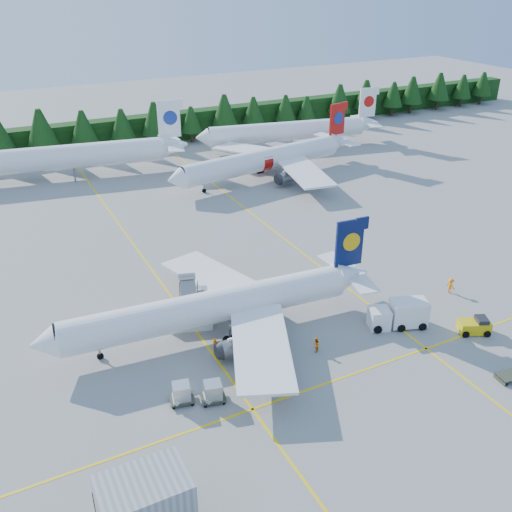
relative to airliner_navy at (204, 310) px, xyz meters
name	(u,v)px	position (x,y,z in m)	size (l,w,h in m)	color
ground	(344,334)	(13.39, -6.62, -3.15)	(320.00, 320.00, 0.00)	gray
taxi_stripe_a	(160,281)	(-0.61, 13.38, -3.15)	(0.25, 120.00, 0.01)	yellow
taxi_stripe_b	(298,249)	(19.39, 13.38, -3.15)	(0.25, 120.00, 0.01)	yellow
taxi_stripe_cross	(379,365)	(13.39, -12.62, -3.15)	(80.00, 0.25, 0.01)	yellow
treeline_hedge	(131,131)	(13.39, 75.38, -0.15)	(220.00, 4.00, 6.00)	black
terminal_building	(146,509)	(-12.61, -20.62, -0.55)	(6.00, 4.00, 5.20)	#92959A
airliner_navy	(204,310)	(0.00, 0.00, 0.00)	(36.06, 29.59, 10.48)	white
airliner_red	(260,161)	(28.16, 42.00, 0.31)	(39.43, 32.20, 11.52)	white
airliner_far_left	(52,158)	(-5.70, 59.07, 0.93)	(44.59, 10.66, 13.02)	white
airliner_far_right	(282,131)	(41.70, 58.00, 0.53)	(40.07, 10.78, 11.75)	white
airstairs	(191,318)	(-0.63, 2.46, -2.27)	(4.98, 6.77, 4.05)	white
service_truck	(398,314)	(19.41, -7.90, -1.66)	(6.65, 4.27, 3.02)	white
baggage_tug	(475,326)	(26.00, -12.66, -2.31)	(3.64, 2.91, 1.72)	gold
uld_pair	(197,392)	(-4.59, -9.49, -2.02)	(5.09, 3.23, 1.68)	#353C2B
crew_a	(216,347)	(-0.37, -3.81, -2.17)	(0.72, 0.47, 1.97)	orange
crew_b	(316,345)	(8.94, -7.88, -2.33)	(0.80, 0.62, 1.64)	#D66904
crew_c	(450,286)	(29.76, -5.09, -2.22)	(0.77, 0.52, 1.87)	orange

